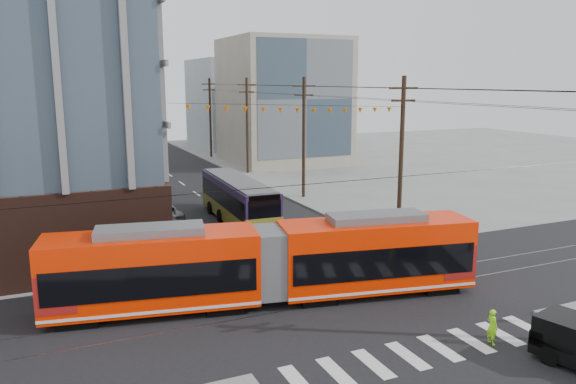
# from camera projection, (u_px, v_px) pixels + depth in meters

# --- Properties ---
(ground) EXTENTS (160.00, 160.00, 0.00)m
(ground) POSITION_uv_depth(u_px,v_px,m) (382.00, 323.00, 25.17)
(ground) COLOR slate
(bg_bldg_nw_near) EXTENTS (18.00, 16.00, 18.00)m
(bg_bldg_nw_near) POSITION_uv_depth(u_px,v_px,m) (1.00, 96.00, 63.21)
(bg_bldg_nw_near) COLOR #8C99A5
(bg_bldg_nw_near) RESTS_ON ground
(bg_bldg_ne_near) EXTENTS (14.00, 14.00, 16.00)m
(bg_bldg_ne_near) POSITION_uv_depth(u_px,v_px,m) (283.00, 101.00, 72.99)
(bg_bldg_ne_near) COLOR gray
(bg_bldg_ne_near) RESTS_ON ground
(bg_bldg_nw_far) EXTENTS (16.00, 18.00, 20.00)m
(bg_bldg_nw_far) POSITION_uv_depth(u_px,v_px,m) (30.00, 85.00, 82.13)
(bg_bldg_nw_far) COLOR gray
(bg_bldg_nw_far) RESTS_ON ground
(bg_bldg_ne_far) EXTENTS (16.00, 16.00, 14.00)m
(bg_bldg_ne_far) POSITION_uv_depth(u_px,v_px,m) (245.00, 103.00, 91.90)
(bg_bldg_ne_far) COLOR #8C99A5
(bg_bldg_ne_far) RESTS_ON ground
(utility_pole_far) EXTENTS (0.30, 0.30, 11.00)m
(utility_pole_far) POSITION_uv_depth(u_px,v_px,m) (210.00, 119.00, 77.65)
(utility_pole_far) COLOR black
(utility_pole_far) RESTS_ON ground
(streetcar) EXTENTS (20.94, 6.73, 4.00)m
(streetcar) POSITION_uv_depth(u_px,v_px,m) (269.00, 263.00, 27.16)
(streetcar) COLOR #F92400
(streetcar) RESTS_ON ground
(city_bus) EXTENTS (3.13, 12.33, 3.47)m
(city_bus) POSITION_uv_depth(u_px,v_px,m) (238.00, 200.00, 42.65)
(city_bus) COLOR #2C1F46
(city_bus) RESTS_ON ground
(parked_car_silver) EXTENTS (2.00, 4.66, 1.49)m
(parked_car_silver) POSITION_uv_depth(u_px,v_px,m) (172.00, 236.00, 36.42)
(parked_car_silver) COLOR #9EA0A8
(parked_car_silver) RESTS_ON ground
(parked_car_white) EXTENTS (2.77, 4.67, 1.27)m
(parked_car_white) POSITION_uv_depth(u_px,v_px,m) (172.00, 234.00, 37.41)
(parked_car_white) COLOR silver
(parked_car_white) RESTS_ON ground
(parked_car_grey) EXTENTS (2.36, 5.08, 1.41)m
(parked_car_grey) POSITION_uv_depth(u_px,v_px,m) (164.00, 213.00, 43.11)
(parked_car_grey) COLOR #58595C
(parked_car_grey) RESTS_ON ground
(pedestrian) EXTENTS (0.38, 0.56, 1.50)m
(pedestrian) POSITION_uv_depth(u_px,v_px,m) (492.00, 327.00, 23.04)
(pedestrian) COLOR #93FE18
(pedestrian) RESTS_ON ground
(jersey_barrier) EXTENTS (1.31, 3.61, 0.71)m
(jersey_barrier) POSITION_uv_depth(u_px,v_px,m) (391.00, 233.00, 38.77)
(jersey_barrier) COLOR gray
(jersey_barrier) RESTS_ON ground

